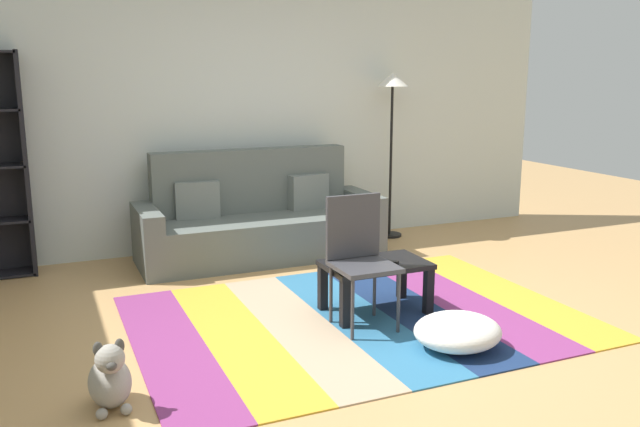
% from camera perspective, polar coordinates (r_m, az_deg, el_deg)
% --- Properties ---
extents(ground_plane, '(14.00, 14.00, 0.00)m').
position_cam_1_polar(ground_plane, '(4.61, 3.78, -9.82)').
color(ground_plane, tan).
extents(back_wall, '(6.80, 0.10, 2.70)m').
position_cam_1_polar(back_wall, '(6.66, -6.19, 8.82)').
color(back_wall, silver).
rests_on(back_wall, ground_plane).
extents(rug, '(3.09, 2.25, 0.01)m').
position_cam_1_polar(rug, '(4.78, 3.20, -8.95)').
color(rug, '#843370').
rests_on(rug, ground_plane).
extents(couch, '(2.26, 0.80, 1.00)m').
position_cam_1_polar(couch, '(6.28, -5.30, -0.71)').
color(couch, '#59605B').
rests_on(couch, ground_plane).
extents(coffee_table, '(0.74, 0.46, 0.37)m').
position_cam_1_polar(coffee_table, '(4.80, 4.79, -5.00)').
color(coffee_table, black).
rests_on(coffee_table, rug).
extents(pouf, '(0.57, 0.51, 0.21)m').
position_cam_1_polar(pouf, '(4.33, 11.75, -9.91)').
color(pouf, white).
rests_on(pouf, rug).
extents(dog, '(0.22, 0.35, 0.40)m').
position_cam_1_polar(dog, '(3.70, -17.62, -13.39)').
color(dog, '#9E998E').
rests_on(dog, ground_plane).
extents(standing_lamp, '(0.32, 0.32, 1.72)m').
position_cam_1_polar(standing_lamp, '(6.94, 6.23, 9.63)').
color(standing_lamp, black).
rests_on(standing_lamp, ground_plane).
extents(tv_remote, '(0.13, 0.14, 0.02)m').
position_cam_1_polar(tv_remote, '(4.77, 5.87, -4.14)').
color(tv_remote, black).
rests_on(tv_remote, coffee_table).
extents(folding_chair, '(0.40, 0.40, 0.90)m').
position_cam_1_polar(folding_chair, '(4.51, 3.37, -3.14)').
color(folding_chair, '#38383D').
rests_on(folding_chair, ground_plane).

